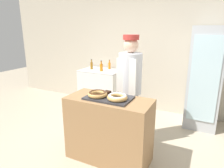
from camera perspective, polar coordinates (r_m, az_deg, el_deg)
The scene contains 14 objects.
ground_plane at distance 3.13m, azimuth -0.87°, elevation -20.28°, with size 14.00×14.00×0.00m, color #B7A88E.
wall_back at distance 4.56m, azimuth 11.55°, elevation 9.14°, with size 8.00×0.06×2.70m.
display_counter at distance 2.89m, azimuth -0.90°, elevation -12.84°, with size 1.17×0.53×0.92m.
serving_tray at distance 2.69m, azimuth -0.95°, elevation -3.95°, with size 0.62×0.40×0.02m.
donut_chocolate_glaze at distance 2.71m, azimuth -4.15°, elevation -2.78°, with size 0.27×0.27×0.07m.
donut_light_glaze at distance 2.58m, azimuth 1.52°, elevation -3.70°, with size 0.27×0.27×0.07m.
brownie_back_left at distance 2.84m, azimuth -1.35°, elevation -2.36°, with size 0.08×0.08×0.03m.
brownie_back_right at distance 2.76m, azimuth 1.97°, elevation -2.87°, with size 0.08×0.08×0.03m.
baker_person at distance 3.17m, azimuth 5.07°, elevation -1.05°, with size 0.36×0.36×1.75m.
beverage_fridge at distance 4.09m, azimuth 25.00°, elevation 1.50°, with size 0.57×0.67×1.89m.
chest_freezer at distance 4.80m, azimuth -3.06°, elevation -1.18°, with size 0.94×0.65×0.90m.
bottle_orange at distance 4.55m, azimuth -3.08°, elevation 4.86°, with size 0.07×0.07×0.24m.
bottle_amber at distance 4.79m, azimuth -5.86°, elevation 5.34°, with size 0.06×0.06×0.24m.
bottle_orange_b at distance 4.80m, azimuth -0.75°, elevation 5.34°, with size 0.06×0.06×0.22m.
Camera 1 is at (1.17, -2.26, 1.83)m, focal length 32.00 mm.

